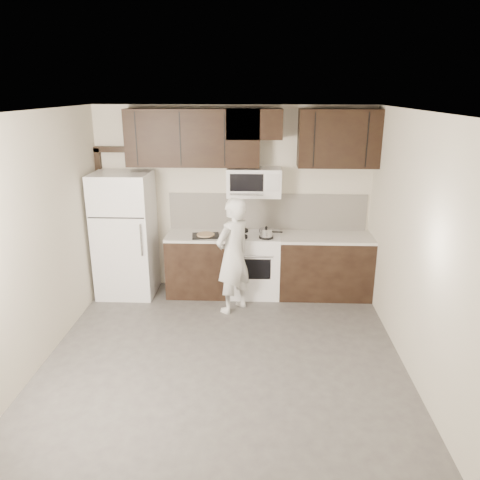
# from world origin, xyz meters

# --- Properties ---
(floor) EXTENTS (4.50, 4.50, 0.00)m
(floor) POSITION_xyz_m (0.00, 0.00, 0.00)
(floor) COLOR #4A4845
(floor) RESTS_ON ground
(back_wall) EXTENTS (4.00, 0.00, 4.00)m
(back_wall) POSITION_xyz_m (0.00, 2.25, 1.35)
(back_wall) COLOR beige
(back_wall) RESTS_ON ground
(ceiling) EXTENTS (4.50, 4.50, 0.00)m
(ceiling) POSITION_xyz_m (0.00, 0.00, 2.70)
(ceiling) COLOR white
(ceiling) RESTS_ON back_wall
(counter_run) EXTENTS (2.95, 0.64, 0.91)m
(counter_run) POSITION_xyz_m (0.60, 1.94, 0.46)
(counter_run) COLOR black
(counter_run) RESTS_ON floor
(stove) EXTENTS (0.76, 0.66, 0.94)m
(stove) POSITION_xyz_m (0.30, 1.94, 0.46)
(stove) COLOR white
(stove) RESTS_ON floor
(backsplash) EXTENTS (2.90, 0.02, 0.54)m
(backsplash) POSITION_xyz_m (0.50, 2.24, 1.18)
(backsplash) COLOR white
(backsplash) RESTS_ON counter_run
(upper_cabinets) EXTENTS (3.48, 0.35, 0.78)m
(upper_cabinets) POSITION_xyz_m (0.21, 2.08, 2.28)
(upper_cabinets) COLOR black
(upper_cabinets) RESTS_ON back_wall
(microwave) EXTENTS (0.76, 0.42, 0.40)m
(microwave) POSITION_xyz_m (0.30, 2.06, 1.65)
(microwave) COLOR white
(microwave) RESTS_ON upper_cabinets
(refrigerator) EXTENTS (0.80, 0.76, 1.80)m
(refrigerator) POSITION_xyz_m (-1.55, 1.89, 0.90)
(refrigerator) COLOR white
(refrigerator) RESTS_ON floor
(door_trim) EXTENTS (0.50, 0.08, 2.12)m
(door_trim) POSITION_xyz_m (-1.92, 2.21, 1.25)
(door_trim) COLOR black
(door_trim) RESTS_ON floor
(saucepan) EXTENTS (0.32, 0.18, 0.18)m
(saucepan) POSITION_xyz_m (0.48, 1.79, 0.98)
(saucepan) COLOR silver
(saucepan) RESTS_ON stove
(baking_tray) EXTENTS (0.41, 0.33, 0.02)m
(baking_tray) POSITION_xyz_m (-0.38, 1.83, 0.92)
(baking_tray) COLOR black
(baking_tray) RESTS_ON counter_run
(pizza) EXTENTS (0.28, 0.28, 0.02)m
(pizza) POSITION_xyz_m (-0.38, 1.83, 0.94)
(pizza) COLOR #CAB888
(pizza) RESTS_ON baking_tray
(person) EXTENTS (0.66, 0.68, 1.58)m
(person) POSITION_xyz_m (0.04, 1.37, 0.79)
(person) COLOR white
(person) RESTS_ON floor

